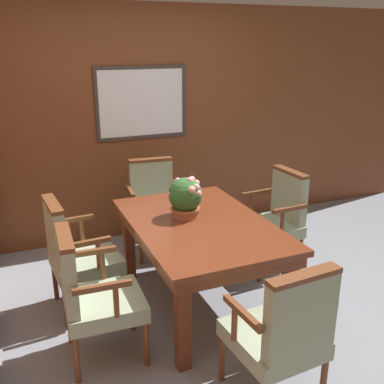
% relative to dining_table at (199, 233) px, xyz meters
% --- Properties ---
extents(ground_plane, '(14.00, 14.00, 0.00)m').
position_rel_dining_table_xyz_m(ground_plane, '(0.02, -0.22, -0.63)').
color(ground_plane, gray).
extents(wall_back, '(7.20, 0.08, 2.45)m').
position_rel_dining_table_xyz_m(wall_back, '(0.02, 1.64, 0.59)').
color(wall_back, brown).
rests_on(wall_back, ground_plane).
extents(dining_table, '(1.02, 1.54, 0.73)m').
position_rel_dining_table_xyz_m(dining_table, '(0.00, 0.00, 0.00)').
color(dining_table, maroon).
rests_on(dining_table, ground_plane).
extents(chair_left_near, '(0.54, 0.55, 0.94)m').
position_rel_dining_table_xyz_m(chair_left_near, '(-0.92, -0.33, -0.13)').
color(chair_left_near, brown).
rests_on(chair_left_near, ground_plane).
extents(chair_left_far, '(0.55, 0.56, 0.94)m').
position_rel_dining_table_xyz_m(chair_left_far, '(-0.92, 0.33, -0.13)').
color(chair_left_far, brown).
rests_on(chair_left_far, ground_plane).
extents(chair_head_near, '(0.56, 0.55, 0.94)m').
position_rel_dining_table_xyz_m(chair_head_near, '(0.01, -1.17, -0.13)').
color(chair_head_near, brown).
rests_on(chair_head_near, ground_plane).
extents(chair_right_far, '(0.54, 0.56, 0.94)m').
position_rel_dining_table_xyz_m(chair_right_far, '(0.94, 0.35, -0.13)').
color(chair_right_far, brown).
rests_on(chair_right_far, ground_plane).
extents(chair_head_far, '(0.57, 0.56, 0.94)m').
position_rel_dining_table_xyz_m(chair_head_far, '(0.00, 1.15, -0.13)').
color(chair_head_far, brown).
rests_on(chair_head_far, ground_plane).
extents(potted_plant, '(0.28, 0.27, 0.34)m').
position_rel_dining_table_xyz_m(potted_plant, '(-0.05, 0.15, 0.26)').
color(potted_plant, '#9E5638').
rests_on(potted_plant, dining_table).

